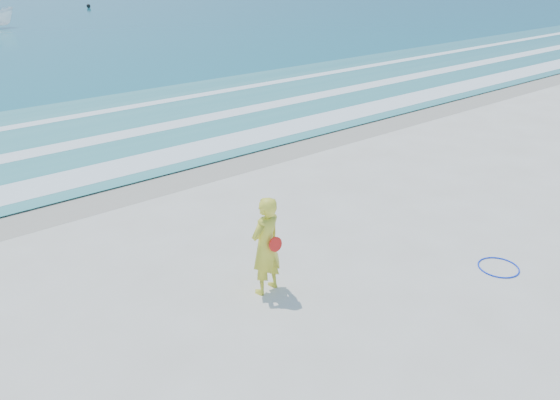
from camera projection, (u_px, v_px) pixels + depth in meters
ground at (402, 353)px, 8.50m from camera, size 400.00×400.00×0.00m
wet_sand at (144, 182)px, 14.90m from camera, size 400.00×2.40×0.00m
shallow at (78, 136)px, 18.44m from camera, size 400.00×10.00×0.01m
foam_near at (124, 167)px, 15.81m from camera, size 400.00×1.40×0.01m
foam_mid at (87, 142)px, 17.87m from camera, size 400.00×0.90×0.01m
foam_far at (54, 120)px, 20.22m from camera, size 400.00×0.60×0.01m
hoop at (499, 267)px, 10.81m from camera, size 0.93×0.93×0.03m
buoy at (88, 6)px, 61.72m from camera, size 0.44×0.44×0.44m
woman at (266, 246)px, 9.71m from camera, size 0.76×0.58×1.88m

